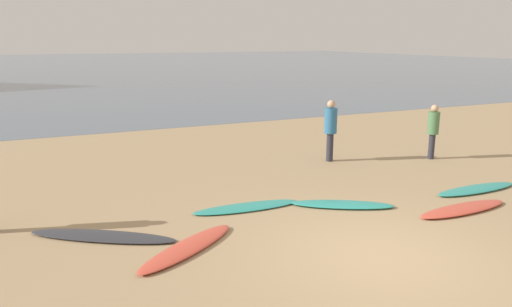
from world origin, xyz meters
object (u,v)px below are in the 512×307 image
surfboard_3 (342,204)px  person_0 (331,125)px  surfboard_4 (463,209)px  person_2 (433,127)px  surfboard_2 (247,207)px  surfboard_5 (477,189)px  surfboard_0 (102,236)px  surfboard_1 (188,247)px

surfboard_3 → person_0: (1.83, 3.31, 0.97)m
surfboard_4 → person_2: bearing=52.0°
surfboard_2 → surfboard_5: surfboard_5 is taller
surfboard_5 → person_2: size_ratio=1.46×
surfboard_4 → person_2: 4.46m
surfboard_0 → surfboard_1: size_ratio=1.20×
surfboard_3 → person_2: person_2 is taller
surfboard_1 → surfboard_5: size_ratio=0.98×
surfboard_3 → surfboard_4: 2.38m
surfboard_1 → surfboard_3: 3.55m
surfboard_0 → surfboard_3: (4.69, -0.37, 0.01)m
surfboard_0 → person_2: 9.54m
surfboard_4 → person_2: (2.56, 3.54, 0.87)m
surfboard_3 → surfboard_5: surfboard_3 is taller
surfboard_0 → surfboard_2: surfboard_0 is taller
surfboard_1 → person_2: size_ratio=1.43×
surfboard_4 → person_0: (-0.22, 4.53, 0.97)m
surfboard_0 → person_2: size_ratio=1.71×
surfboard_0 → surfboard_1: 1.61m
surfboard_2 → surfboard_3: (1.83, -0.70, 0.01)m
surfboard_1 → surfboard_4: bearing=-39.2°
surfboard_0 → surfboard_1: bearing=-8.3°
person_0 → surfboard_2: bearing=98.3°
surfboard_3 → surfboard_0: bearing=-154.8°
surfboard_2 → person_0: (3.66, 2.61, 0.98)m
surfboard_5 → surfboard_0: bearing=174.3°
surfboard_0 → surfboard_4: (6.73, -1.59, 0.01)m
person_0 → surfboard_0: bearing=87.0°
surfboard_2 → surfboard_4: 4.33m
surfboard_2 → person_0: bearing=39.1°
surfboard_2 → surfboard_4: size_ratio=1.00×
person_2 → person_0: bearing=-77.4°
surfboard_1 → person_0: person_0 is taller
surfboard_5 → person_2: bearing=64.9°
surfboard_2 → surfboard_4: surfboard_4 is taller
surfboard_0 → surfboard_5: 8.08m
surfboard_4 → surfboard_1: bearing=172.5°
person_2 → surfboard_5: bearing=7.3°
surfboard_2 → person_2: person_2 is taller
surfboard_0 → person_0: (6.51, 2.94, 0.98)m
surfboard_3 → person_0: person_0 is taller
surfboard_0 → surfboard_3: 4.70m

